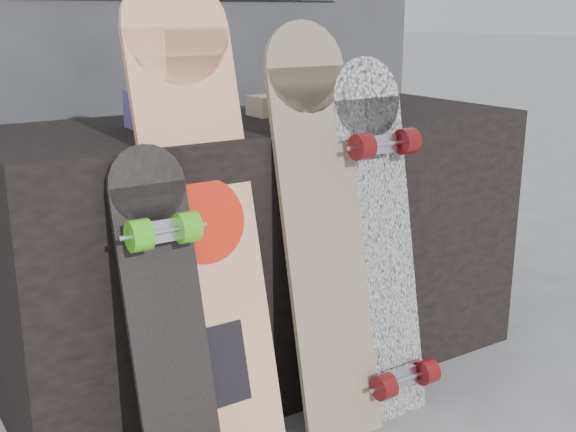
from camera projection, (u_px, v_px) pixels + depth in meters
vendor_table at (266, 247)px, 2.23m from camera, size 1.60×0.60×0.80m
booth at (148, 12)px, 2.73m from camera, size 2.40×0.22×2.20m
merch_box_purple at (163, 109)px, 1.95m from camera, size 0.18×0.12×0.10m
merch_box_small at (356, 89)px, 2.36m from camera, size 0.14×0.14×0.12m
merch_box_flat at (285, 104)px, 2.21m from camera, size 0.22×0.10×0.06m
longboard_geisha at (203, 213)px, 1.73m from camera, size 0.28×0.33×1.20m
longboard_celtic at (322, 222)px, 1.87m from camera, size 0.24×0.25×1.09m
longboard_cascadia at (382, 238)px, 1.97m from camera, size 0.22×0.27×0.99m
skateboard_dark at (170, 328)px, 1.62m from camera, size 0.18×0.28×0.82m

